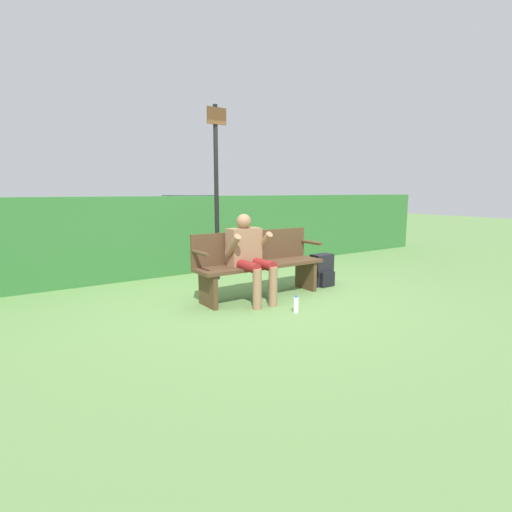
{
  "coord_description": "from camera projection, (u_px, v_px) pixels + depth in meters",
  "views": [
    {
      "loc": [
        -3.04,
        -4.31,
        1.42
      ],
      "look_at": [
        -0.15,
        -0.1,
        0.59
      ],
      "focal_mm": 28.0,
      "sensor_mm": 36.0,
      "label": 1
    }
  ],
  "objects": [
    {
      "name": "person_seated",
      "position": [
        249.0,
        253.0,
        5.13
      ],
      "size": [
        0.57,
        0.64,
        1.13
      ],
      "color": "#997051",
      "rests_on": "ground"
    },
    {
      "name": "parked_car",
      "position": [
        189.0,
        208.0,
        19.73
      ],
      "size": [
        3.34,
        4.72,
        1.24
      ],
      "rotation": [
        0.0,
        0.0,
        1.95
      ],
      "color": "maroon",
      "rests_on": "ground"
    },
    {
      "name": "backpack",
      "position": [
        322.0,
        271.0,
        6.07
      ],
      "size": [
        0.33,
        0.26,
        0.48
      ],
      "color": "black",
      "rests_on": "ground"
    },
    {
      "name": "park_bench",
      "position": [
        258.0,
        263.0,
        5.41
      ],
      "size": [
        1.85,
        0.45,
        0.89
      ],
      "color": "#513823",
      "rests_on": "ground"
    },
    {
      "name": "ground_plane",
      "position": [
        261.0,
        297.0,
        5.43
      ],
      "size": [
        40.0,
        40.0,
        0.0
      ],
      "primitive_type": "plane",
      "color": "#668E4C"
    },
    {
      "name": "hedge_back",
      "position": [
        189.0,
        234.0,
        7.15
      ],
      "size": [
        12.0,
        0.55,
        1.34
      ],
      "color": "#337033",
      "rests_on": "ground"
    },
    {
      "name": "water_bottle",
      "position": [
        296.0,
        305.0,
        4.72
      ],
      "size": [
        0.06,
        0.06,
        0.21
      ],
      "color": "white",
      "rests_on": "ground"
    },
    {
      "name": "signpost",
      "position": [
        216.0,
        185.0,
        6.29
      ],
      "size": [
        0.33,
        0.09,
        2.74
      ],
      "color": "black",
      "rests_on": "ground"
    }
  ]
}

